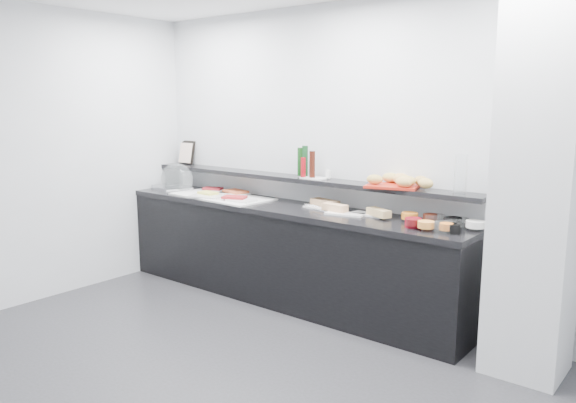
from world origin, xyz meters
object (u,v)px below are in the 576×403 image
Objects in this scene: bread_tray at (392,186)px; carafe at (460,174)px; condiment_tray at (315,178)px; cloche_base at (172,188)px; framed_print at (187,152)px; sandwich_plate_mid at (345,214)px.

bread_tray is 0.58m from carafe.
bread_tray is (0.80, -0.03, 0.00)m from condiment_tray.
cloche_base is at bearing -176.46° from carafe.
carafe is at bearing 2.95° from framed_print.
condiment_tray is 1.37m from carafe.
cloche_base is 1.09× the size of bread_tray.
framed_print is 3.21m from carafe.
cloche_base is 2.20m from sandwich_plate_mid.
bread_tray is (2.65, -0.13, -0.12)m from framed_print.
carafe reaches higher than cloche_base.
sandwich_plate_mid is (2.20, 0.02, -0.01)m from cloche_base.
framed_print reaches higher than sandwich_plate_mid.
framed_print is 1.10× the size of condiment_tray.
cloche_base is at bearing -170.69° from condiment_tray.
carafe is (3.11, 0.19, 0.38)m from cloche_base.
sandwich_plate_mid is at bearing -169.59° from carafe.
condiment_tray is (1.84, -0.11, -0.12)m from framed_print.
framed_print reaches higher than cloche_base.
sandwich_plate_mid is at bearing -19.21° from condiment_tray.
carafe reaches higher than framed_print.
cloche_base is 0.48m from framed_print.
condiment_tray is (-0.45, 0.18, 0.25)m from sandwich_plate_mid.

